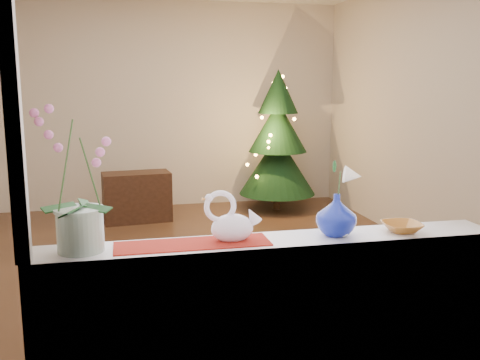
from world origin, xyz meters
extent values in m
plane|color=#3D2618|center=(0.00, 0.00, 0.00)|extent=(5.00, 5.00, 0.00)
cube|color=beige|center=(0.00, 2.50, 1.35)|extent=(4.50, 0.10, 2.70)
cube|color=beige|center=(0.00, -2.50, 1.35)|extent=(4.50, 0.10, 2.70)
cube|color=beige|center=(2.25, 0.00, 1.35)|extent=(0.10, 5.00, 2.70)
cube|color=white|center=(0.00, -2.46, 0.44)|extent=(2.20, 0.08, 0.88)
cube|color=white|center=(0.00, -2.37, 0.90)|extent=(2.20, 0.26, 0.04)
cube|color=maroon|center=(-0.38, -2.37, 0.92)|extent=(0.70, 0.20, 0.01)
imported|color=navy|center=(0.31, -2.37, 1.04)|extent=(0.27, 0.27, 0.23)
sphere|color=silver|center=(0.33, -2.41, 0.95)|extent=(0.08, 0.08, 0.07)
imported|color=#A06121|center=(0.65, -2.38, 0.94)|extent=(0.17, 0.17, 0.04)
cube|color=black|center=(-0.52, 1.71, 0.30)|extent=(0.83, 0.47, 0.59)
camera|label=1|loc=(-0.67, -4.68, 1.63)|focal=40.00mm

